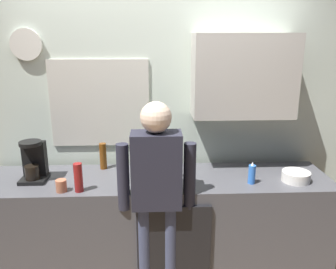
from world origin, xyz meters
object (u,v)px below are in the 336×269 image
coffee_maker (34,162)px  cup_terracotta_mug (61,186)px  bottle_clear_soda (138,161)px  mixing_bowl (296,176)px  bottle_amber_beer (103,156)px  potted_plant (165,157)px  bottle_red_vinegar (78,178)px  bottle_dark_sauce (172,168)px  person_at_sink (157,189)px  dish_soap (252,174)px

coffee_maker → cup_terracotta_mug: 0.37m
bottle_clear_soda → mixing_bowl: (1.26, -0.13, -0.10)m
bottle_amber_beer → potted_plant: same height
bottle_red_vinegar → bottle_dark_sauce: bottle_red_vinegar is taller
bottle_amber_beer → bottle_dark_sauce: bearing=-21.5°
bottle_clear_soda → bottle_red_vinegar: 0.50m
coffee_maker → potted_plant: 1.06m
potted_plant → person_at_sink: size_ratio=0.14×
dish_soap → bottle_clear_soda: bearing=170.0°
bottle_amber_beer → bottle_clear_soda: bearing=-33.5°
coffee_maker → mixing_bowl: bearing=-3.4°
cup_terracotta_mug → potted_plant: potted_plant is taller
bottle_amber_beer → cup_terracotta_mug: (-0.25, -0.45, -0.07)m
potted_plant → bottle_red_vinegar: bearing=-152.0°
bottle_amber_beer → bottle_red_vinegar: size_ratio=1.05×
mixing_bowl → person_at_sink: person_at_sink is taller
coffee_maker → potted_plant: (1.05, 0.11, -0.01)m
bottle_clear_soda → bottle_dark_sauce: 0.28m
bottle_clear_soda → dish_soap: (0.89, -0.16, -0.06)m
coffee_maker → dish_soap: coffee_maker is taller
person_at_sink → mixing_bowl: bearing=4.8°
bottle_red_vinegar → potted_plant: size_ratio=0.96×
bottle_red_vinegar → mixing_bowl: 1.69m
bottle_clear_soda → bottle_dark_sauce: (0.27, -0.02, -0.05)m
cup_terracotta_mug → dish_soap: (1.45, 0.08, 0.03)m
bottle_amber_beer → person_at_sink: bearing=-48.8°
dish_soap → bottle_red_vinegar: bearing=-176.3°
bottle_clear_soda → bottle_dark_sauce: size_ratio=1.56×
potted_plant → dish_soap: 0.72m
bottle_dark_sauce → person_at_sink: size_ratio=0.11×
coffee_maker → cup_terracotta_mug: coffee_maker is taller
cup_terracotta_mug → person_at_sink: (0.71, -0.07, -0.01)m
bottle_dark_sauce → coffee_maker: bearing=179.1°
person_at_sink → bottle_clear_soda: bearing=109.9°
bottle_red_vinegar → dish_soap: size_ratio=1.22×
bottle_red_vinegar → person_at_sink: 0.59m
bottle_red_vinegar → dish_soap: bearing=3.7°
bottle_red_vinegar → dish_soap: bottle_red_vinegar is taller
bottle_amber_beer → person_at_sink: person_at_sink is taller
bottle_dark_sauce → dish_soap: bearing=-12.3°
potted_plant → dish_soap: potted_plant is taller
bottle_amber_beer → potted_plant: (0.53, -0.10, 0.02)m
bottle_amber_beer → cup_terracotta_mug: 0.52m
coffee_maker → bottle_dark_sauce: size_ratio=1.83×
bottle_dark_sauce → cup_terracotta_mug: bottle_dark_sauce is taller
bottle_amber_beer → dish_soap: bottle_amber_beer is taller
bottle_red_vinegar → potted_plant: potted_plant is taller
bottle_dark_sauce → person_at_sink: 0.32m
potted_plant → dish_soap: bearing=-21.2°
mixing_bowl → potted_plant: bearing=167.3°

